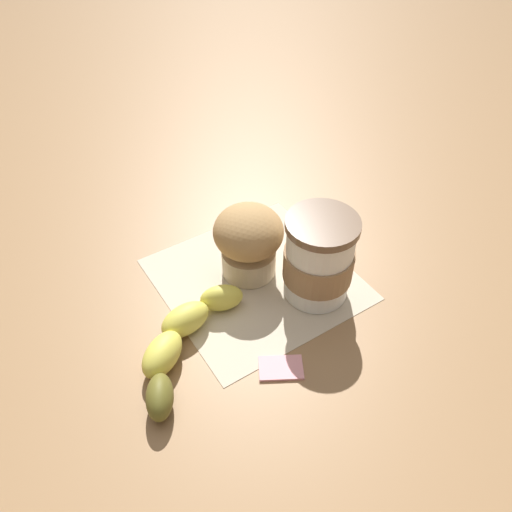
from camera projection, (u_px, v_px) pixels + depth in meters
name	position (u px, v px, depth m)	size (l,w,h in m)	color
ground_plane	(256.00, 279.00, 0.67)	(3.00, 3.00, 0.00)	#936D47
paper_napkin	(256.00, 279.00, 0.66)	(0.24, 0.24, 0.00)	beige
coffee_cup	(319.00, 259.00, 0.61)	(0.09, 0.09, 0.12)	white
muffin	(251.00, 238.00, 0.64)	(0.09, 0.09, 0.10)	beige
banana	(182.00, 339.00, 0.57)	(0.17, 0.14, 0.04)	#D6CC4C
sugar_packet	(281.00, 367.00, 0.56)	(0.05, 0.03, 0.01)	pink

